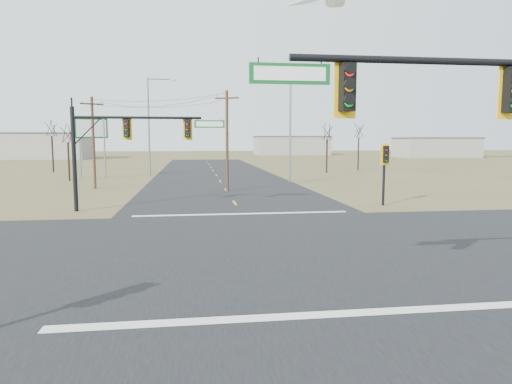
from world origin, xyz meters
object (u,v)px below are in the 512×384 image
Objects in this scene: bare_tree_a at (67,133)px; bare_tree_b at (51,128)px; streetlight_a at (288,122)px; pedestal_signal_ne at (385,159)px; streetlight_c at (151,121)px; mast_arm_far at (132,136)px; utility_pole_far at (93,141)px; highway_sign at (92,136)px; bare_tree_d at (359,130)px; utility_pole_near at (227,139)px; bare_tree_c at (327,131)px.

bare_tree_b is at bearing 111.91° from bare_tree_a.
bare_tree_a is at bearing -169.13° from streetlight_a.
streetlight_c is at bearing 125.55° from pedestal_signal_ne.
mast_arm_far is 1.14× the size of utility_pole_far.
mast_arm_far is at bearing -96.98° from highway_sign.
streetlight_c is (3.64, 13.16, 2.19)m from utility_pole_far.
mast_arm_far is at bearing -69.22° from utility_pole_far.
streetlight_a is at bearing -11.89° from bare_tree_a.
mast_arm_far is 0.84× the size of streetlight_a.
highway_sign is 34.40m from bare_tree_d.
utility_pole_near is at bearing -37.75° from bare_tree_a.
bare_tree_a reaches higher than mast_arm_far.
bare_tree_d is at bearing -10.15° from highway_sign.
bare_tree_d is at bearing 49.94° from utility_pole_near.
bare_tree_c is (25.17, 16.02, 1.18)m from utility_pole_far.
bare_tree_b is at bearing 168.46° from streetlight_c.
pedestal_signal_ne is 13.30m from utility_pole_near.
bare_tree_a is (-21.72, 4.57, -1.04)m from streetlight_a.
streetlight_a is 21.02m from bare_tree_d.
pedestal_signal_ne is 32.51m from bare_tree_a.
streetlight_a is (-2.73, 16.75, 2.96)m from pedestal_signal_ne.
utility_pole_near reaches higher than bare_tree_b.
highway_sign is at bearing 65.93° from bare_tree_a.
utility_pole_near is 30.74m from bare_tree_d.
pedestal_signal_ne is at bearing -99.60° from bare_tree_c.
streetlight_a is at bearing 11.96° from utility_pole_far.
bare_tree_b is 40.51m from bare_tree_d.
utility_pole_near is 24.14m from bare_tree_c.
streetlight_a is 22.22m from bare_tree_a.
bare_tree_a is at bearing 142.25° from utility_pole_near.
mast_arm_far is 37.49m from bare_tree_b.
bare_tree_a is at bearing -126.54° from streetlight_c.
streetlight_a is at bearing 48.20° from utility_pole_near.
bare_tree_d is at bearing 35.72° from streetlight_c.
bare_tree_b is at bearing 133.78° from pedestal_signal_ne.
highway_sign is at bearing -171.49° from bare_tree_c.
streetlight_a is (20.12, -8.16, 1.33)m from highway_sign.
utility_pole_far is 0.69× the size of streetlight_c.
bare_tree_a reaches higher than pedestal_signal_ne.
highway_sign is at bearing -54.72° from bare_tree_b.
bare_tree_a is 36.93m from bare_tree_d.
utility_pole_far reaches higher than bare_tree_b.
bare_tree_b reaches higher than bare_tree_d.
highway_sign reaches higher than bare_tree_a.
bare_tree_c reaches higher than highway_sign.
bare_tree_b is (-9.66, 21.84, 1.62)m from utility_pole_far.
pedestal_signal_ne is 34.76m from bare_tree_d.
bare_tree_b is (-7.05, 9.97, 1.14)m from highway_sign.
pedestal_signal_ne is at bearing -49.39° from bare_tree_b.
highway_sign is at bearing -146.75° from streetlight_c.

